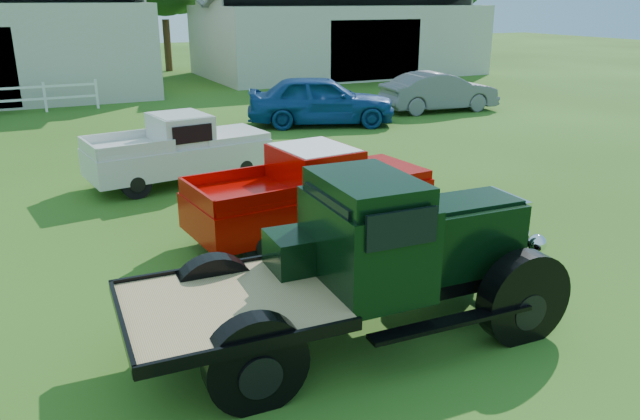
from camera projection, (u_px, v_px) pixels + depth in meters
name	position (u px, v px, depth m)	size (l,w,h in m)	color
ground	(343.00, 299.00, 9.53)	(120.00, 120.00, 0.00)	#2B4A10
shed_right	(338.00, 30.00, 37.48)	(16.80, 9.20, 5.20)	#9DA091
vintage_flatbed	(357.00, 261.00, 8.10)	(5.69, 2.25, 2.25)	black
red_pickup	(310.00, 192.00, 11.87)	(4.82, 1.85, 1.76)	#AE0601
white_pickup	(178.00, 149.00, 15.37)	(4.55, 1.76, 1.67)	silver
misc_car_blue	(321.00, 100.00, 22.47)	(2.12, 5.28, 1.80)	navy
misc_car_grey	(439.00, 92.00, 25.29)	(1.65, 4.75, 1.56)	#5D5D63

